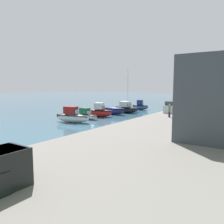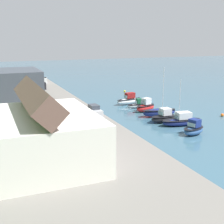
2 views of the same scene
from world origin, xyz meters
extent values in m
plane|color=#385B70|center=(0.00, 0.00, 0.00)|extent=(320.00, 320.00, 0.00)
cube|color=slate|center=(12.16, 24.73, 5.09)|extent=(12.20, 0.10, 4.56)
ellipsoid|color=#33568E|center=(-15.34, 4.71, 0.67)|extent=(3.26, 4.57, 1.34)
ellipsoid|color=black|center=(-15.34, 4.71, 1.14)|extent=(3.36, 4.68, 0.12)
cube|color=navy|center=(-15.29, 4.51, 1.96)|extent=(1.97, 1.85, 1.24)
cube|color=#8CA5B2|center=(-15.54, 5.34, 1.77)|extent=(1.43, 0.51, 0.62)
cube|color=black|center=(-14.78, 2.83, 0.94)|extent=(0.43, 0.37, 0.56)
ellipsoid|color=navy|center=(-9.98, 3.35, 0.62)|extent=(3.14, 7.54, 1.24)
ellipsoid|color=black|center=(-9.98, 3.35, 1.05)|extent=(3.25, 7.69, 0.12)
cube|color=silver|center=(-10.02, 2.99, 1.84)|extent=(2.04, 2.74, 1.21)
cube|color=#8CA5B2|center=(-9.86, 4.41, 1.66)|extent=(1.59, 0.27, 0.60)
cylinder|color=silver|center=(-9.92, 3.90, 4.81)|extent=(0.10, 0.10, 7.14)
ellipsoid|color=black|center=(-6.97, 5.14, 0.70)|extent=(2.36, 5.28, 1.41)
ellipsoid|color=black|center=(-6.97, 5.14, 1.20)|extent=(2.45, 5.38, 0.12)
cube|color=silver|center=(-6.97, 4.87, 2.04)|extent=(1.72, 1.87, 1.25)
cube|color=#8CA5B2|center=(-6.99, 5.94, 1.85)|extent=(1.51, 0.14, 0.63)
cylinder|color=silver|center=(-6.98, 5.53, 5.84)|extent=(0.10, 0.10, 8.87)
ellipsoid|color=navy|center=(-2.98, 3.83, 0.84)|extent=(3.08, 6.94, 1.68)
ellipsoid|color=black|center=(-2.98, 3.83, 1.43)|extent=(3.19, 7.09, 0.12)
cube|color=black|center=(-3.43, 0.68, 1.18)|extent=(0.40, 0.33, 0.56)
ellipsoid|color=red|center=(1.98, 4.22, 0.80)|extent=(3.30, 5.18, 1.59)
ellipsoid|color=black|center=(1.98, 4.22, 1.35)|extent=(3.40, 5.29, 0.12)
cube|color=silver|center=(2.06, 3.99, 2.24)|extent=(1.87, 2.05, 1.30)
cube|color=#8CA5B2|center=(1.75, 4.94, 2.04)|extent=(1.25, 0.49, 0.65)
cube|color=black|center=(2.69, 2.04, 1.11)|extent=(0.43, 0.38, 0.56)
ellipsoid|color=white|center=(5.75, 3.66, 0.48)|extent=(2.22, 5.98, 0.96)
ellipsoid|color=black|center=(5.75, 3.66, 0.82)|extent=(2.29, 6.11, 0.12)
cube|color=#195638|center=(5.72, 3.37, 1.53)|extent=(1.36, 2.17, 1.14)
cube|color=#8CA5B2|center=(5.87, 4.54, 1.36)|extent=(1.00, 0.23, 0.57)
cube|color=black|center=(5.39, 0.91, 0.67)|extent=(0.39, 0.32, 0.56)
ellipsoid|color=silver|center=(10.06, 4.33, 0.74)|extent=(2.86, 6.66, 1.47)
ellipsoid|color=black|center=(10.06, 4.33, 1.25)|extent=(2.95, 6.80, 0.12)
cube|color=maroon|center=(10.12, 4.01, 2.10)|extent=(1.69, 2.46, 1.27)
cube|color=#8CA5B2|center=(9.89, 5.27, 1.91)|extent=(1.18, 0.31, 0.63)
cube|color=black|center=(10.60, 1.31, 1.03)|extent=(0.40, 0.34, 0.56)
cube|color=#B7B7BC|center=(1.03, 21.62, 1.99)|extent=(4.34, 2.16, 1.40)
cube|color=#333842|center=(1.35, 21.64, 3.07)|extent=(2.44, 1.73, 0.76)
cube|color=#B7B7BC|center=(-2.79, 17.34, 1.99)|extent=(4.25, 1.92, 1.40)
cube|color=#333842|center=(-2.47, 17.35, 3.07)|extent=(2.35, 1.60, 0.76)
cube|color=black|center=(31.64, 20.78, 2.24)|extent=(1.89, 1.90, 1.90)
cube|color=#2D333D|center=(31.64, 20.78, 2.94)|extent=(1.62, 1.80, 0.50)
cylinder|color=#232838|center=(3.47, 19.19, 1.71)|extent=(0.32, 0.32, 0.85)
cylinder|color=#4C7A4C|center=(3.47, 19.19, 2.66)|extent=(0.40, 0.40, 1.05)
sphere|color=tan|center=(3.47, 19.19, 3.31)|extent=(0.24, 0.24, 0.24)
cylinder|color=black|center=(-52.89, 17.12, 1.43)|extent=(0.12, 0.12, 0.28)
ellipsoid|color=black|center=(-52.89, 17.12, 1.75)|extent=(0.57, 0.85, 0.36)
sphere|color=black|center=(-52.76, 16.79, 1.86)|extent=(0.22, 0.22, 0.22)
sphere|color=orange|center=(-7.66, -7.99, 0.32)|extent=(0.64, 0.64, 0.64)
camera|label=1|loc=(37.20, 30.86, 6.19)|focal=35.00mm
camera|label=2|loc=(-55.23, 35.32, 15.47)|focal=50.00mm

